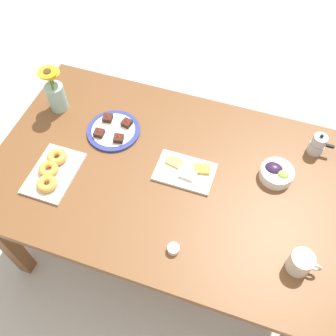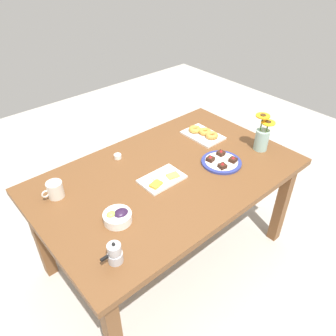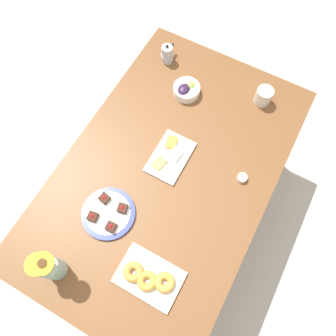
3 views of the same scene
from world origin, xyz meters
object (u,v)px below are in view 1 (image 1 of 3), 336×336
at_px(flower_vase, 56,94).
at_px(moka_pot, 318,145).
at_px(dining_table, 168,183).
at_px(cheese_platter, 186,171).
at_px(dessert_plate, 113,130).
at_px(grape_bowl, 276,173).
at_px(jam_cup_honey, 173,249).
at_px(coffee_mug, 301,263).
at_px(croissant_platter, 52,171).

xyz_separation_m(flower_vase, moka_pot, (1.25, 0.13, -0.04)).
distance_m(dining_table, cheese_platter, 0.12).
relative_size(dessert_plate, moka_pot, 2.14).
height_order(dining_table, grape_bowl, grape_bowl).
bearing_deg(moka_pot, flower_vase, -174.00).
xyz_separation_m(grape_bowl, jam_cup_honey, (-0.32, -0.47, -0.01)).
bearing_deg(flower_vase, dessert_plate, -10.85).
distance_m(dining_table, moka_pot, 0.70).
xyz_separation_m(coffee_mug, croissant_platter, (-1.09, 0.08, -0.03)).
height_order(dining_table, cheese_platter, cheese_platter).
xyz_separation_m(dessert_plate, flower_vase, (-0.32, 0.06, 0.08)).
bearing_deg(cheese_platter, jam_cup_honey, -80.15).
xyz_separation_m(coffee_mug, cheese_platter, (-0.53, 0.28, -0.04)).
xyz_separation_m(grape_bowl, cheese_platter, (-0.38, -0.11, -0.02)).
distance_m(croissant_platter, flower_vase, 0.41).
relative_size(dining_table, jam_cup_honey, 33.33).
relative_size(coffee_mug, jam_cup_honey, 2.57).
xyz_separation_m(dessert_plate, moka_pot, (0.93, 0.19, 0.04)).
bearing_deg(jam_cup_honey, dessert_plate, 133.97).
height_order(dining_table, jam_cup_honey, jam_cup_honey).
xyz_separation_m(dining_table, coffee_mug, (0.61, -0.25, 0.13)).
distance_m(cheese_platter, moka_pot, 0.62).
bearing_deg(jam_cup_honey, cheese_platter, 99.85).
bearing_deg(croissant_platter, dining_table, 19.24).
bearing_deg(dining_table, cheese_platter, 20.40).
xyz_separation_m(croissant_platter, dessert_plate, (0.16, 0.31, -0.01)).
bearing_deg(cheese_platter, dining_table, -159.60).
bearing_deg(moka_pot, coffee_mug, -89.89).
relative_size(dessert_plate, flower_vase, 1.00).
distance_m(coffee_mug, jam_cup_honey, 0.48).
bearing_deg(dessert_plate, grape_bowl, -0.50).
bearing_deg(croissant_platter, coffee_mug, -4.23).
bearing_deg(croissant_platter, cheese_platter, 19.40).
xyz_separation_m(croissant_platter, jam_cup_honey, (0.62, -0.17, -0.00)).
bearing_deg(coffee_mug, moka_pot, 90.11).
xyz_separation_m(dining_table, flower_vase, (-0.65, 0.20, 0.17)).
height_order(cheese_platter, dessert_plate, dessert_plate).
distance_m(jam_cup_honey, dessert_plate, 0.67).
relative_size(dining_table, coffee_mug, 12.97).
bearing_deg(croissant_platter, dessert_plate, 63.03).
relative_size(jam_cup_honey, dessert_plate, 0.19).
height_order(croissant_platter, flower_vase, flower_vase).
height_order(coffee_mug, cheese_platter, coffee_mug).
height_order(dining_table, croissant_platter, croissant_platter).
xyz_separation_m(dining_table, jam_cup_honey, (0.14, -0.34, 0.10)).
distance_m(flower_vase, moka_pot, 1.26).
bearing_deg(jam_cup_honey, grape_bowl, 56.05).
bearing_deg(moka_pot, jam_cup_honey, -124.82).
relative_size(grape_bowl, dessert_plate, 0.57).
bearing_deg(dining_table, dessert_plate, 156.46).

